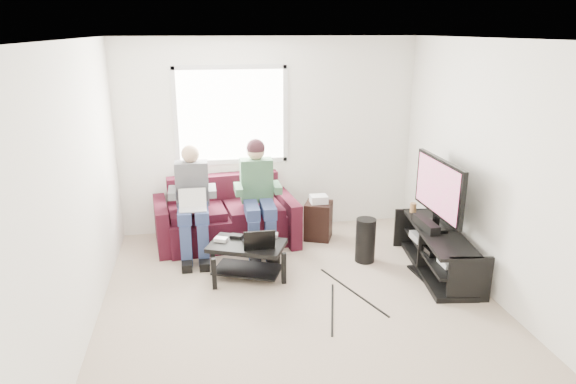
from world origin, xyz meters
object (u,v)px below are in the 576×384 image
(coffee_table, at_px, (247,253))
(end_table, at_px, (318,219))
(tv, at_px, (439,189))
(subwoofer, at_px, (365,240))
(tv_stand, at_px, (437,253))
(sofa, at_px, (225,219))

(coffee_table, bearing_deg, end_table, 42.70)
(coffee_table, relative_size, tv, 0.86)
(end_table, bearing_deg, coffee_table, -137.30)
(coffee_table, relative_size, subwoofer, 1.76)
(tv, bearing_deg, tv_stand, -88.53)
(tv, distance_m, subwoofer, 1.05)
(tv_stand, distance_m, end_table, 1.64)
(tv_stand, xyz_separation_m, end_table, (-1.12, 1.19, 0.05))
(sofa, distance_m, subwoofer, 1.85)
(sofa, relative_size, end_table, 3.11)
(sofa, bearing_deg, end_table, -5.22)
(sofa, xyz_separation_m, end_table, (1.22, -0.11, -0.04))
(tv_stand, xyz_separation_m, subwoofer, (-0.73, 0.40, 0.04))
(tv_stand, relative_size, tv, 1.42)
(sofa, height_order, tv_stand, sofa)
(sofa, relative_size, tv, 1.70)
(tv, relative_size, subwoofer, 2.05)
(coffee_table, bearing_deg, subwoofer, 6.92)
(coffee_table, distance_m, end_table, 1.42)
(subwoofer, height_order, end_table, end_table)
(sofa, height_order, tv, tv)
(subwoofer, bearing_deg, coffee_table, -173.08)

